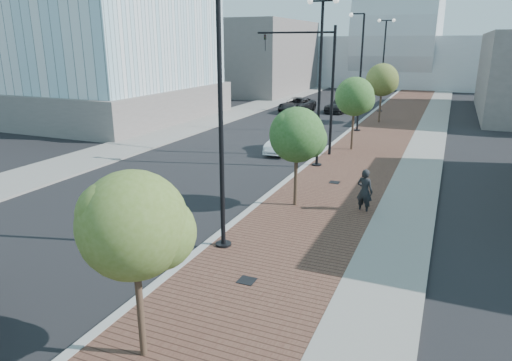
% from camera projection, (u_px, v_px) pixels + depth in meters
% --- Properties ---
extents(sidewalk, '(7.00, 140.00, 0.12)m').
position_uv_depth(sidewalk, '(402.00, 122.00, 41.55)').
color(sidewalk, '#4C2D23').
rests_on(sidewalk, ground).
extents(concrete_strip, '(2.40, 140.00, 0.13)m').
position_uv_depth(concrete_strip, '(433.00, 124.00, 40.53)').
color(concrete_strip, slate).
rests_on(concrete_strip, ground).
extents(curb, '(0.30, 140.00, 0.14)m').
position_uv_depth(curb, '(363.00, 120.00, 42.86)').
color(curb, gray).
rests_on(curb, ground).
extents(west_sidewalk, '(4.00, 140.00, 0.12)m').
position_uv_depth(west_sidewalk, '(238.00, 112.00, 47.74)').
color(west_sidewalk, slate).
rests_on(west_sidewalk, ground).
extents(white_sedan, '(1.48, 3.95, 1.29)m').
position_uv_depth(white_sedan, '(282.00, 143.00, 30.23)').
color(white_sedan, white).
rests_on(white_sedan, ground).
extents(dark_car_mid, '(3.13, 5.65, 1.50)m').
position_uv_depth(dark_car_mid, '(297.00, 105.00, 47.98)').
color(dark_car_mid, black).
rests_on(dark_car_mid, ground).
extents(dark_car_far, '(3.24, 5.38, 1.46)m').
position_uv_depth(dark_car_far, '(342.00, 105.00, 47.92)').
color(dark_car_far, black).
rests_on(dark_car_far, ground).
extents(pedestrian, '(0.81, 0.64, 1.94)m').
position_uv_depth(pedestrian, '(365.00, 191.00, 19.33)').
color(pedestrian, black).
rests_on(pedestrian, ground).
extents(streetlight_1, '(1.44, 0.56, 9.21)m').
position_uv_depth(streetlight_1, '(218.00, 127.00, 15.01)').
color(streetlight_1, black).
rests_on(streetlight_1, ground).
extents(streetlight_2, '(1.72, 0.56, 9.28)m').
position_uv_depth(streetlight_2, '(320.00, 83.00, 25.40)').
color(streetlight_2, black).
rests_on(streetlight_2, ground).
extents(streetlight_3, '(1.44, 0.56, 9.21)m').
position_uv_depth(streetlight_3, '(359.00, 78.00, 36.16)').
color(streetlight_3, black).
rests_on(streetlight_3, ground).
extents(streetlight_4, '(1.72, 0.56, 9.28)m').
position_uv_depth(streetlight_4, '(383.00, 65.00, 46.55)').
color(streetlight_4, black).
rests_on(streetlight_4, ground).
extents(traffic_mast, '(5.09, 0.20, 8.00)m').
position_uv_depth(traffic_mast, '(319.00, 77.00, 28.34)').
color(traffic_mast, black).
rests_on(traffic_mast, ground).
extents(tree_0, '(2.41, 2.36, 4.49)m').
position_uv_depth(tree_0, '(136.00, 226.00, 9.61)').
color(tree_0, '#382619').
rests_on(tree_0, ground).
extents(tree_1, '(2.40, 2.36, 4.43)m').
position_uv_depth(tree_1, '(298.00, 135.00, 19.32)').
color(tree_1, '#382619').
rests_on(tree_1, ground).
extents(tree_2, '(2.55, 2.53, 4.90)m').
position_uv_depth(tree_2, '(355.00, 97.00, 29.78)').
color(tree_2, '#382619').
rests_on(tree_2, ground).
extents(tree_3, '(2.86, 2.86, 5.30)m').
position_uv_depth(tree_3, '(383.00, 80.00, 40.29)').
color(tree_3, '#382619').
rests_on(tree_3, ground).
extents(tower_podium, '(19.00, 19.00, 3.00)m').
position_uv_depth(tower_podium, '(100.00, 102.00, 44.40)').
color(tower_podium, '#665F5C').
rests_on(tower_podium, ground).
extents(convention_center, '(50.00, 30.00, 50.00)m').
position_uv_depth(convention_center, '(401.00, 49.00, 81.54)').
color(convention_center, '#ADB4B7').
rests_on(convention_center, ground).
extents(commercial_block_nw, '(14.00, 20.00, 10.00)m').
position_uv_depth(commercial_block_nw, '(252.00, 57.00, 66.56)').
color(commercial_block_nw, '#635C59').
rests_on(commercial_block_nw, ground).
extents(utility_cover_1, '(0.50, 0.50, 0.02)m').
position_uv_depth(utility_cover_1, '(247.00, 280.00, 13.75)').
color(utility_cover_1, black).
rests_on(utility_cover_1, sidewalk).
extents(utility_cover_2, '(0.50, 0.50, 0.02)m').
position_uv_depth(utility_cover_2, '(335.00, 182.00, 23.44)').
color(utility_cover_2, black).
rests_on(utility_cover_2, sidewalk).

